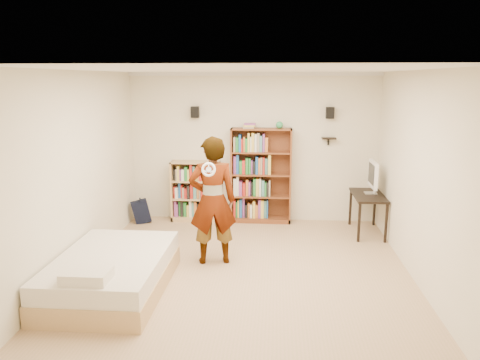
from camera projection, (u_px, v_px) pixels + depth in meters
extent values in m
cube|color=tan|center=(244.00, 272.00, 6.40)|extent=(4.50, 5.00, 0.01)
cube|color=silver|center=(253.00, 148.00, 8.55)|extent=(4.50, 0.02, 2.70)
cube|color=silver|center=(222.00, 240.00, 3.67)|extent=(4.50, 0.02, 2.70)
cube|color=silver|center=(77.00, 173.00, 6.28)|extent=(0.02, 5.00, 2.70)
cube|color=silver|center=(420.00, 178.00, 5.94)|extent=(0.02, 5.00, 2.70)
cube|color=white|center=(244.00, 70.00, 5.82)|extent=(4.50, 5.00, 0.02)
cube|color=silver|center=(254.00, 74.00, 8.24)|extent=(4.50, 0.06, 0.06)
cube|color=silver|center=(221.00, 67.00, 3.42)|extent=(4.50, 0.06, 0.06)
cube|color=silver|center=(72.00, 72.00, 6.00)|extent=(0.06, 5.00, 0.06)
cube|color=silver|center=(427.00, 72.00, 5.66)|extent=(0.06, 5.00, 0.06)
cube|color=black|center=(195.00, 112.00, 8.39)|extent=(0.14, 0.12, 0.20)
cube|color=black|center=(330.00, 113.00, 8.21)|extent=(0.14, 0.12, 0.20)
cube|color=black|center=(329.00, 138.00, 8.31)|extent=(0.25, 0.16, 0.02)
imported|color=black|center=(213.00, 201.00, 6.56)|extent=(0.74, 0.57, 1.82)
torus|color=white|center=(209.00, 170.00, 6.12)|extent=(0.19, 0.07, 0.19)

